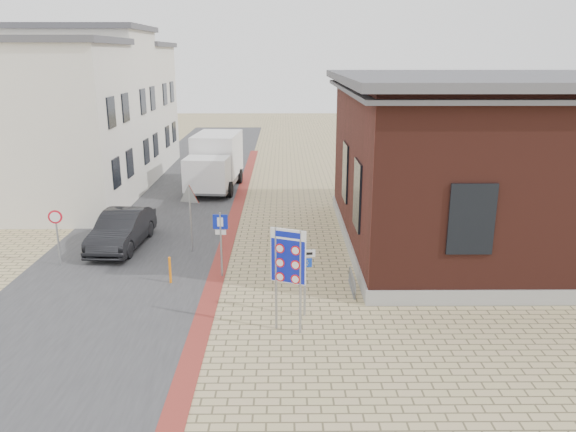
# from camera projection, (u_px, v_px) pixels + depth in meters

# --- Properties ---
(ground) EXTENTS (120.00, 120.00, 0.00)m
(ground) POSITION_uv_depth(u_px,v_px,m) (271.00, 320.00, 16.56)
(ground) COLOR tan
(ground) RESTS_ON ground
(road_strip) EXTENTS (7.00, 60.00, 0.02)m
(road_strip) POSITION_uv_depth(u_px,v_px,m) (177.00, 196.00, 30.92)
(road_strip) COLOR #38383A
(road_strip) RESTS_ON ground
(curb_strip) EXTENTS (0.60, 40.00, 0.02)m
(curb_strip) POSITION_uv_depth(u_px,v_px,m) (233.00, 222.00, 26.14)
(curb_strip) COLOR maroon
(curb_strip) RESTS_ON ground
(brick_building) EXTENTS (13.00, 13.00, 6.80)m
(brick_building) POSITION_uv_depth(u_px,v_px,m) (499.00, 160.00, 22.37)
(brick_building) COLOR gray
(brick_building) RESTS_ON ground
(townhouse_near) EXTENTS (7.40, 6.40, 8.30)m
(townhouse_near) POSITION_uv_depth(u_px,v_px,m) (46.00, 127.00, 26.85)
(townhouse_near) COLOR silver
(townhouse_near) RESTS_ON ground
(townhouse_mid) EXTENTS (7.40, 6.40, 9.10)m
(townhouse_mid) POSITION_uv_depth(u_px,v_px,m) (88.00, 107.00, 32.50)
(townhouse_mid) COLOR silver
(townhouse_mid) RESTS_ON ground
(townhouse_far) EXTENTS (7.40, 6.40, 8.30)m
(townhouse_far) POSITION_uv_depth(u_px,v_px,m) (118.00, 105.00, 38.37)
(townhouse_far) COLOR silver
(townhouse_far) RESTS_ON ground
(bike_rack) EXTENTS (0.08, 1.80, 0.60)m
(bike_rack) POSITION_uv_depth(u_px,v_px,m) (352.00, 282.00, 18.61)
(bike_rack) COLOR slate
(bike_rack) RESTS_ON ground
(sedan) EXTENTS (1.85, 4.59, 1.48)m
(sedan) POSITION_uv_depth(u_px,v_px,m) (122.00, 230.00, 22.60)
(sedan) COLOR black
(sedan) RESTS_ON ground
(box_truck) EXTENTS (2.90, 6.12, 3.11)m
(box_truck) POSITION_uv_depth(u_px,v_px,m) (215.00, 162.00, 32.19)
(box_truck) COLOR slate
(box_truck) RESTS_ON ground
(border_sign) EXTENTS (0.97, 0.44, 3.02)m
(border_sign) POSITION_uv_depth(u_px,v_px,m) (288.00, 258.00, 15.32)
(border_sign) COLOR gray
(border_sign) RESTS_ON ground
(essen_sign) EXTENTS (0.60, 0.09, 2.22)m
(essen_sign) POSITION_uv_depth(u_px,v_px,m) (305.00, 270.00, 16.45)
(essen_sign) COLOR gray
(essen_sign) RESTS_ON ground
(parking_sign) EXTENTS (0.52, 0.09, 2.34)m
(parking_sign) POSITION_uv_depth(u_px,v_px,m) (221.00, 234.00, 19.36)
(parking_sign) COLOR gray
(parking_sign) RESTS_ON ground
(yield_sign) EXTENTS (0.90, 0.40, 2.67)m
(yield_sign) POSITION_uv_depth(u_px,v_px,m) (190.00, 202.00, 21.73)
(yield_sign) COLOR gray
(yield_sign) RESTS_ON ground
(speed_sign) EXTENTS (0.50, 0.10, 2.14)m
(speed_sign) POSITION_uv_depth(u_px,v_px,m) (57.00, 229.00, 20.43)
(speed_sign) COLOR gray
(speed_sign) RESTS_ON ground
(bollard) EXTENTS (0.09, 0.09, 0.94)m
(bollard) POSITION_uv_depth(u_px,v_px,m) (170.00, 270.00, 19.09)
(bollard) COLOR orange
(bollard) RESTS_ON ground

